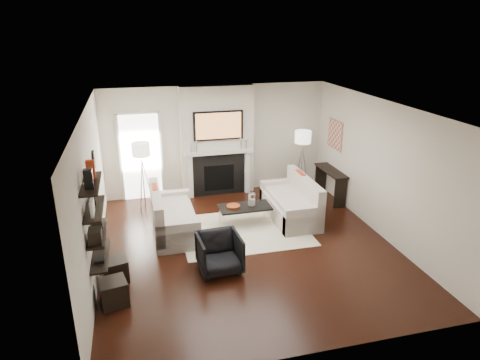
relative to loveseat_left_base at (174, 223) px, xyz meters
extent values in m
plane|color=black|center=(1.31, -0.92, -0.21)|extent=(6.00, 6.00, 0.00)
plane|color=white|center=(1.31, -0.92, 2.49)|extent=(6.00, 6.00, 0.00)
plane|color=silver|center=(1.31, 2.08, 1.14)|extent=(5.50, 0.00, 5.50)
plane|color=silver|center=(1.31, -3.92, 1.14)|extent=(5.50, 0.00, 5.50)
plane|color=silver|center=(-1.44, -0.92, 1.14)|extent=(0.00, 6.00, 6.00)
plane|color=silver|center=(4.06, -0.92, 1.14)|extent=(0.00, 6.00, 6.00)
cube|color=silver|center=(1.31, 1.96, 1.14)|extent=(1.80, 0.25, 2.70)
cube|color=black|center=(1.31, 1.82, 0.31)|extent=(1.30, 0.02, 1.04)
cube|color=black|center=(1.31, 1.82, 0.24)|extent=(0.75, 0.02, 0.65)
cube|color=white|center=(0.59, 1.79, 0.34)|extent=(0.12, 0.08, 1.10)
cube|color=white|center=(2.03, 1.79, 0.34)|extent=(0.12, 0.08, 1.10)
cube|color=white|center=(1.31, 1.77, 0.91)|extent=(1.70, 0.18, 0.07)
cube|color=black|center=(1.31, 1.80, 1.57)|extent=(1.20, 0.06, 0.70)
cube|color=#BF723F|center=(1.31, 1.76, 1.57)|extent=(1.10, 0.00, 0.62)
cylinder|color=silver|center=(0.76, 1.78, 1.09)|extent=(0.04, 0.04, 0.30)
cylinder|color=silver|center=(0.63, 1.78, 1.06)|extent=(0.04, 0.04, 0.24)
cylinder|color=silver|center=(1.86, 1.78, 1.09)|extent=(0.04, 0.04, 0.30)
cylinder|color=silver|center=(1.99, 1.78, 1.06)|extent=(0.04, 0.04, 0.24)
cube|color=white|center=(-0.54, 2.06, 0.84)|extent=(0.90, 0.02, 2.10)
cube|color=white|center=(-1.02, 2.04, 0.84)|extent=(0.06, 0.06, 2.16)
cube|color=white|center=(-0.06, 2.04, 0.84)|extent=(0.06, 0.06, 2.16)
cube|color=white|center=(-0.54, 2.04, 1.92)|extent=(1.02, 0.06, 0.06)
cube|color=beige|center=(1.40, -0.29, -0.20)|extent=(2.60, 2.00, 0.01)
cube|color=beige|center=(0.00, 0.00, 0.00)|extent=(0.85, 1.80, 0.42)
cube|color=beige|center=(-0.33, 0.00, 0.32)|extent=(0.18, 1.80, 0.80)
cube|color=beige|center=(0.00, -0.81, 0.09)|extent=(0.85, 0.18, 0.60)
cube|color=beige|center=(0.00, 0.81, 0.09)|extent=(0.85, 0.18, 0.60)
cube|color=beige|center=(0.05, 0.00, 0.26)|extent=(0.63, 1.44, 0.10)
cube|color=#B83316|center=(-0.33, 0.30, 0.52)|extent=(0.10, 0.42, 0.42)
cube|color=black|center=(-0.33, -0.30, 0.51)|extent=(0.10, 0.40, 0.40)
cube|color=beige|center=(2.55, 0.09, 0.00)|extent=(0.85, 1.80, 0.42)
cube|color=beige|center=(2.89, 0.09, 0.32)|extent=(0.18, 1.80, 0.80)
cube|color=beige|center=(2.55, -0.72, 0.09)|extent=(0.85, 0.18, 0.60)
cube|color=beige|center=(2.55, 0.90, 0.09)|extent=(0.85, 0.18, 0.60)
cube|color=beige|center=(2.50, 0.09, 0.26)|extent=(0.63, 1.44, 0.10)
cube|color=#B83316|center=(2.89, 0.39, 0.52)|extent=(0.10, 0.42, 0.42)
cube|color=black|center=(2.89, -0.21, 0.51)|extent=(0.10, 0.40, 0.40)
cube|color=black|center=(1.50, 0.01, 0.19)|extent=(1.10, 0.55, 0.04)
cylinder|color=silver|center=(1.00, -0.21, -0.02)|extent=(0.02, 0.02, 0.38)
cylinder|color=silver|center=(2.00, -0.21, -0.02)|extent=(0.02, 0.02, 0.38)
cylinder|color=silver|center=(1.00, 0.23, -0.02)|extent=(0.02, 0.02, 0.38)
cylinder|color=silver|center=(2.00, 0.23, -0.02)|extent=(0.02, 0.02, 0.38)
cylinder|color=white|center=(1.65, 0.01, 0.35)|extent=(0.15, 0.15, 0.26)
cylinder|color=white|center=(1.65, 0.01, 0.29)|extent=(0.11, 0.11, 0.16)
cylinder|color=#B3491D|center=(1.25, 0.01, 0.24)|extent=(0.29, 0.29, 0.05)
imported|color=black|center=(0.62, -1.64, 0.16)|extent=(0.75, 0.71, 0.74)
cylinder|color=silver|center=(-0.54, 1.33, 0.39)|extent=(0.02, 0.02, 1.20)
cylinder|color=white|center=(-0.54, 1.33, 1.24)|extent=(0.40, 0.40, 0.30)
cylinder|color=silver|center=(-0.43, 1.33, 0.39)|extent=(0.25, 0.02, 1.23)
cylinder|color=silver|center=(-0.59, 1.42, 0.39)|extent=(0.14, 0.22, 1.23)
cylinder|color=silver|center=(-0.59, 1.23, 0.39)|extent=(0.14, 0.22, 1.23)
cylinder|color=silver|center=(3.36, 1.48, 0.39)|extent=(0.02, 0.02, 1.20)
cylinder|color=white|center=(3.36, 1.48, 1.24)|extent=(0.40, 0.40, 0.30)
cylinder|color=silver|center=(3.47, 1.48, 0.39)|extent=(0.25, 0.02, 1.23)
cylinder|color=silver|center=(3.31, 1.58, 0.39)|extent=(0.14, 0.22, 1.23)
cylinder|color=silver|center=(3.31, 1.39, 0.39)|extent=(0.14, 0.22, 1.23)
cube|color=black|center=(3.88, 0.88, 0.52)|extent=(0.35, 1.20, 0.04)
cube|color=black|center=(3.88, 0.33, 0.14)|extent=(0.30, 0.04, 0.71)
cube|color=black|center=(3.88, 1.43, 0.14)|extent=(0.30, 0.04, 0.71)
cube|color=#B5725A|center=(4.04, 1.13, 1.34)|extent=(0.03, 0.70, 0.70)
cube|color=black|center=(-1.31, -1.92, 0.49)|extent=(0.25, 1.00, 0.03)
cube|color=black|center=(-1.31, -1.92, 0.89)|extent=(0.25, 1.00, 0.04)
cube|color=black|center=(-1.31, -1.92, 1.29)|extent=(0.25, 1.00, 0.04)
cube|color=black|center=(-1.31, -1.92, 1.69)|extent=(0.25, 1.00, 0.04)
cube|color=black|center=(-1.31, -2.16, 1.85)|extent=(0.12, 0.10, 0.28)
cube|color=#B83316|center=(-1.31, -1.74, 1.85)|extent=(0.12, 0.10, 0.28)
cube|color=white|center=(-1.31, -2.14, 1.42)|extent=(0.04, 0.30, 0.22)
cube|color=black|center=(-1.31, -1.70, 1.40)|extent=(0.04, 0.22, 0.18)
cube|color=black|center=(-1.31, -2.23, 1.01)|extent=(0.18, 0.25, 0.20)
cube|color=black|center=(-1.31, -1.76, 0.97)|extent=(0.15, 0.12, 0.12)
cube|color=black|center=(-1.31, -2.08, 0.53)|extent=(0.14, 0.20, 0.05)
cube|color=white|center=(-1.31, -1.65, 0.60)|extent=(0.10, 0.10, 0.18)
cylinder|color=black|center=(-1.42, -0.02, 1.49)|extent=(0.04, 0.34, 0.34)
cylinder|color=white|center=(-1.39, -0.02, 1.49)|extent=(0.01, 0.29, 0.29)
cube|color=black|center=(-1.16, -1.54, -0.01)|extent=(0.49, 0.49, 0.40)
cube|color=black|center=(-1.16, -2.18, -0.01)|extent=(0.48, 0.48, 0.40)
camera|label=1|loc=(-0.63, -8.03, 3.87)|focal=32.00mm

